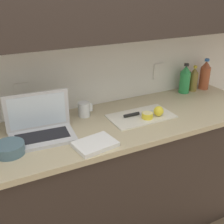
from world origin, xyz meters
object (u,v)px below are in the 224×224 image
(bottle_green_soda, at_px, (185,80))
(bowl_white, at_px, (10,149))
(knife, at_px, (136,114))
(bottle_oil_tall, at_px, (194,80))
(laptop, at_px, (40,126))
(lemon_whole_beside, at_px, (159,111))
(measuring_cup, at_px, (84,109))
(bottle_water_clear, at_px, (205,75))
(cutting_board, at_px, (141,116))
(lemon_half_cut, at_px, (147,115))

(bottle_green_soda, height_order, bowl_white, bottle_green_soda)
(knife, relative_size, bottle_oil_tall, 1.28)
(laptop, height_order, lemon_whole_beside, laptop)
(measuring_cup, relative_size, bowl_white, 0.63)
(bottle_water_clear, bearing_deg, lemon_whole_beside, -156.52)
(laptop, height_order, bottle_water_clear, bottle_water_clear)
(laptop, bearing_deg, bottle_oil_tall, 12.81)
(measuring_cup, bearing_deg, bowl_white, -153.96)
(cutting_board, relative_size, bowl_white, 2.73)
(laptop, xyz_separation_m, bottle_water_clear, (1.40, 0.19, 0.06))
(knife, bearing_deg, lemon_whole_beside, -26.89)
(laptop, relative_size, lemon_half_cut, 5.27)
(bowl_white, bearing_deg, knife, 6.25)
(laptop, height_order, bottle_oil_tall, laptop)
(bottle_green_soda, height_order, measuring_cup, bottle_green_soda)
(cutting_board, bearing_deg, lemon_half_cut, -72.13)
(cutting_board, xyz_separation_m, knife, (-0.03, 0.02, 0.01))
(laptop, relative_size, measuring_cup, 3.89)
(bottle_water_clear, bearing_deg, laptop, -172.36)
(cutting_board, height_order, knife, knife)
(lemon_whole_beside, height_order, measuring_cup, measuring_cup)
(lemon_whole_beside, relative_size, bottle_water_clear, 0.26)
(laptop, height_order, bowl_white, laptop)
(laptop, distance_m, knife, 0.62)
(bottle_oil_tall, bearing_deg, bowl_white, -168.42)
(lemon_whole_beside, height_order, bottle_green_soda, bottle_green_soda)
(knife, bearing_deg, bottle_green_soda, 21.39)
(bottle_green_soda, bearing_deg, cutting_board, -156.87)
(bottle_water_clear, bearing_deg, bowl_white, -169.24)
(laptop, distance_m, bowl_white, 0.22)
(bowl_white, bearing_deg, bottle_water_clear, 10.76)
(bottle_green_soda, bearing_deg, lemon_half_cut, -152.03)
(bottle_oil_tall, bearing_deg, bottle_green_soda, -180.00)
(bottle_water_clear, distance_m, measuring_cup, 1.09)
(knife, relative_size, bottle_water_clear, 1.06)
(cutting_board, height_order, bottle_water_clear, bottle_water_clear)
(lemon_half_cut, xyz_separation_m, lemon_whole_beside, (0.09, -0.00, 0.01))
(knife, xyz_separation_m, bottle_oil_tall, (0.67, 0.21, 0.08))
(lemon_whole_beside, relative_size, bottle_oil_tall, 0.32)
(measuring_cup, bearing_deg, lemon_whole_beside, -27.94)
(bottle_green_soda, bearing_deg, bottle_oil_tall, 0.00)
(lemon_whole_beside, relative_size, measuring_cup, 0.67)
(knife, distance_m, lemon_half_cut, 0.08)
(cutting_board, relative_size, bottle_green_soda, 1.79)
(bottle_oil_tall, distance_m, bottle_water_clear, 0.12)
(lemon_half_cut, height_order, bottle_oil_tall, bottle_oil_tall)
(lemon_whole_beside, distance_m, bottle_oil_tall, 0.61)
(laptop, xyz_separation_m, lemon_half_cut, (0.67, -0.09, -0.03))
(laptop, xyz_separation_m, knife, (0.62, -0.03, -0.04))
(lemon_half_cut, bearing_deg, laptop, 171.96)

